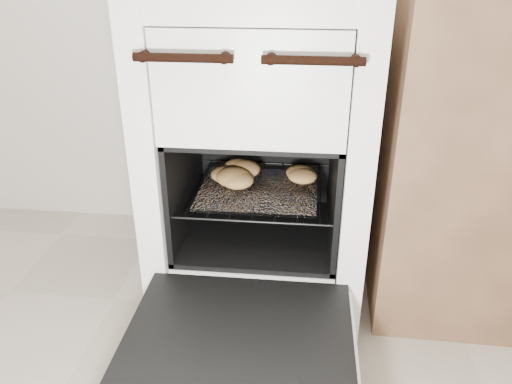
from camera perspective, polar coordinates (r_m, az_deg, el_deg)
stove at (r=1.41m, az=0.59°, el=4.11°), size 0.56×0.62×0.86m
oven_door at (r=1.13m, az=-1.88°, el=-16.12°), size 0.51×0.39×0.04m
oven_rack at (r=1.38m, az=0.33°, el=0.35°), size 0.41×0.39×0.01m
foil_sheet at (r=1.36m, az=0.25°, el=0.23°), size 0.32×0.28×0.01m
baked_rolls at (r=1.40m, az=-0.73°, el=2.13°), size 0.33×0.19×0.05m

